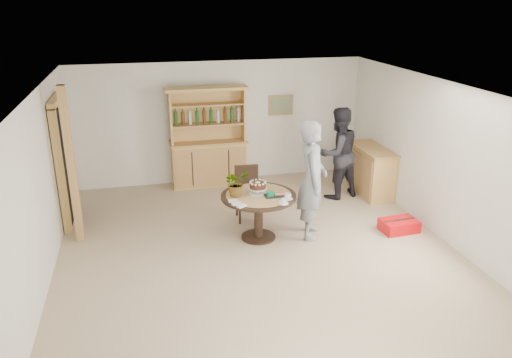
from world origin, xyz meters
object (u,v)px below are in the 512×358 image
at_px(dining_chair, 248,189).
at_px(teen_boy, 312,180).
at_px(sideboard, 371,171).
at_px(hutch, 209,153).
at_px(adult_person, 338,153).
at_px(red_suitcase, 399,225).
at_px(dining_table, 259,204).

distance_m(dining_chair, teen_boy, 1.33).
bearing_deg(sideboard, teen_boy, -139.87).
xyz_separation_m(hutch, adult_person, (2.31, -1.25, 0.20)).
relative_size(sideboard, red_suitcase, 2.00).
distance_m(hutch, dining_chair, 1.86).
bearing_deg(hutch, sideboard, -22.21).
distance_m(hutch, teen_boy, 3.03).
xyz_separation_m(adult_person, red_suitcase, (0.45, -1.69, -0.79)).
height_order(dining_table, red_suitcase, dining_table).
xyz_separation_m(dining_table, dining_chair, (0.00, 0.83, -0.07)).
distance_m(dining_chair, adult_person, 2.01).
relative_size(sideboard, adult_person, 0.71).
relative_size(teen_boy, adult_person, 1.09).
bearing_deg(dining_table, red_suitcase, -7.39).
bearing_deg(red_suitcase, sideboard, 76.22).
bearing_deg(sideboard, adult_person, -179.19).
bearing_deg(adult_person, hutch, -43.85).
bearing_deg(red_suitcase, adult_person, 100.34).
relative_size(dining_chair, red_suitcase, 1.50).
height_order(teen_boy, red_suitcase, teen_boy).
xyz_separation_m(dining_chair, adult_person, (1.90, 0.56, 0.35)).
xyz_separation_m(sideboard, teen_boy, (-1.78, -1.50, 0.49)).
xyz_separation_m(dining_chair, teen_boy, (0.85, -0.93, 0.43)).
bearing_deg(dining_table, teen_boy, -6.71).
distance_m(sideboard, adult_person, 0.84).
bearing_deg(red_suitcase, teen_boy, 167.64).
distance_m(hutch, sideboard, 3.29).
relative_size(dining_table, dining_chair, 1.27).
bearing_deg(teen_boy, adult_person, -18.28).
height_order(sideboard, dining_chair, dining_chair).
bearing_deg(dining_table, hutch, 98.91).
xyz_separation_m(dining_table, adult_person, (1.90, 1.39, 0.28)).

